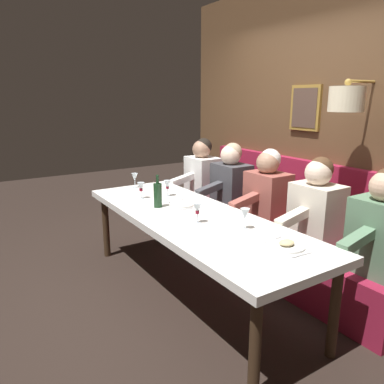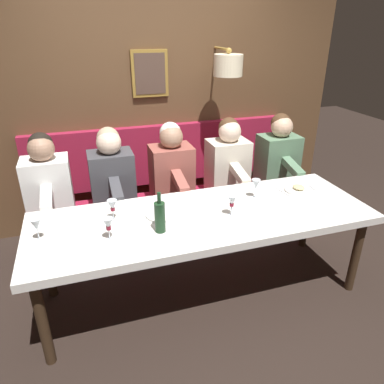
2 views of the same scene
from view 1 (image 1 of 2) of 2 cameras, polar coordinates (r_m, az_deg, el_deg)
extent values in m
plane|color=black|center=(3.46, 0.01, -15.33)|extent=(12.00, 12.00, 0.00)
cube|color=silver|center=(3.17, 0.01, -4.10)|extent=(0.90, 2.61, 0.06)
cylinder|color=#352416|center=(2.29, 9.66, -22.66)|extent=(0.07, 0.07, 0.68)
cylinder|color=#352416|center=(4.18, -13.11, -5.23)|extent=(0.07, 0.07, 0.68)
cylinder|color=#352416|center=(2.74, 21.08, -16.73)|extent=(0.07, 0.07, 0.68)
cylinder|color=#352416|center=(4.44, -4.58, -3.71)|extent=(0.07, 0.07, 0.68)
cube|color=maroon|center=(3.86, 11.33, -8.60)|extent=(0.52, 2.81, 0.45)
cube|color=brown|center=(4.01, 18.40, 9.87)|extent=(0.10, 4.01, 2.90)
cube|color=maroon|center=(4.04, 16.84, 0.24)|extent=(0.10, 2.81, 0.64)
cube|color=olive|center=(4.01, 17.07, 12.27)|extent=(0.04, 0.36, 0.45)
cube|color=#4C382D|center=(3.99, 16.89, 12.28)|extent=(0.01, 0.30, 0.39)
cylinder|color=#A37F38|center=(3.46, 24.63, 15.21)|extent=(0.35, 0.02, 0.02)
cylinder|color=beige|center=(3.31, 22.67, 13.06)|extent=(0.28, 0.28, 0.20)
sphere|color=#A37F38|center=(3.31, 22.89, 15.30)|extent=(0.06, 0.06, 0.06)
cube|color=#567A5B|center=(3.03, 27.02, -6.21)|extent=(0.30, 0.40, 0.56)
cube|color=#567A5B|center=(2.78, 24.03, -6.77)|extent=(0.33, 0.09, 0.14)
cube|color=beige|center=(3.33, 18.56, -3.57)|extent=(0.30, 0.40, 0.56)
sphere|color=beige|center=(3.23, 18.86, 2.79)|extent=(0.22, 0.22, 0.22)
sphere|color=#4C331E|center=(3.24, 19.24, 3.37)|extent=(0.20, 0.20, 0.20)
cube|color=beige|center=(3.11, 15.22, -3.83)|extent=(0.33, 0.09, 0.14)
cube|color=#934C42|center=(3.71, 11.52, -1.31)|extent=(0.30, 0.40, 0.56)
sphere|color=#A37A60|center=(3.61, 11.59, 4.44)|extent=(0.22, 0.22, 0.22)
sphere|color=silver|center=(3.63, 11.96, 4.95)|extent=(0.20, 0.20, 0.20)
cube|color=#934C42|center=(3.51, 8.14, -1.39)|extent=(0.33, 0.09, 0.14)
cube|color=#3D3D42|center=(4.12, 6.04, 0.47)|extent=(0.30, 0.40, 0.56)
sphere|color=beige|center=(4.04, 5.95, 5.67)|extent=(0.22, 0.22, 0.22)
sphere|color=tan|center=(4.05, 6.30, 6.13)|extent=(0.20, 0.20, 0.20)
cube|color=#3D3D42|center=(3.94, 2.75, 0.49)|extent=(0.33, 0.09, 0.14)
cube|color=white|center=(4.56, 1.65, 1.89)|extent=(0.30, 0.40, 0.56)
sphere|color=#A37A60|center=(4.48, 1.47, 6.60)|extent=(0.22, 0.22, 0.22)
sphere|color=black|center=(4.50, 1.79, 7.02)|extent=(0.20, 0.20, 0.20)
cube|color=white|center=(4.40, -1.47, 1.97)|extent=(0.33, 0.09, 0.14)
cylinder|color=white|center=(2.58, 14.34, -8.10)|extent=(0.24, 0.24, 0.01)
ellipsoid|color=#D1BC84|center=(2.57, 14.38, -7.57)|extent=(0.11, 0.09, 0.04)
cube|color=silver|center=(2.48, 16.48, -9.28)|extent=(0.17, 0.03, 0.01)
cube|color=silver|center=(2.69, 12.37, -7.14)|extent=(0.18, 0.04, 0.01)
cylinder|color=silver|center=(3.45, -1.55, -1.88)|extent=(0.24, 0.24, 0.01)
cube|color=silver|center=(3.33, -0.56, -2.58)|extent=(0.17, 0.02, 0.01)
cube|color=silver|center=(3.59, -2.48, -1.34)|extent=(0.18, 0.03, 0.01)
cylinder|color=silver|center=(3.71, -7.80, -0.98)|extent=(0.06, 0.06, 0.00)
cylinder|color=silver|center=(3.70, -7.82, -0.38)|extent=(0.01, 0.01, 0.07)
cone|color=silver|center=(3.68, -7.86, 0.82)|extent=(0.07, 0.07, 0.08)
cylinder|color=maroon|center=(3.68, -7.85, 0.39)|extent=(0.03, 0.03, 0.03)
cylinder|color=silver|center=(4.16, -8.75, 0.68)|extent=(0.06, 0.06, 0.00)
cylinder|color=silver|center=(4.15, -8.77, 1.21)|extent=(0.01, 0.01, 0.07)
cone|color=silver|center=(4.13, -8.81, 2.29)|extent=(0.07, 0.07, 0.08)
cylinder|color=silver|center=(2.97, 0.83, -4.76)|extent=(0.06, 0.06, 0.00)
cylinder|color=silver|center=(2.95, 0.84, -4.03)|extent=(0.01, 0.01, 0.07)
cone|color=silver|center=(2.93, 0.84, -2.55)|extent=(0.07, 0.07, 0.08)
cylinder|color=maroon|center=(2.94, 0.84, -3.11)|extent=(0.03, 0.03, 0.02)
cylinder|color=silver|center=(3.77, -3.79, -0.61)|extent=(0.06, 0.06, 0.00)
cylinder|color=silver|center=(3.76, -3.80, -0.02)|extent=(0.01, 0.01, 0.07)
cone|color=silver|center=(3.74, -3.82, 1.16)|extent=(0.07, 0.07, 0.08)
cylinder|color=maroon|center=(3.75, -3.81, 0.68)|extent=(0.03, 0.03, 0.02)
cylinder|color=silver|center=(2.86, 8.07, -5.65)|extent=(0.06, 0.06, 0.00)
cylinder|color=silver|center=(2.85, 8.10, -4.90)|extent=(0.01, 0.01, 0.07)
cone|color=silver|center=(2.82, 8.16, -3.36)|extent=(0.07, 0.07, 0.08)
cylinder|color=#19381E|center=(3.37, -5.29, -0.53)|extent=(0.08, 0.08, 0.22)
cylinder|color=#19381E|center=(3.34, -5.35, 1.96)|extent=(0.03, 0.03, 0.08)
camera|label=2|loc=(3.44, -45.61, 16.16)|focal=33.76mm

